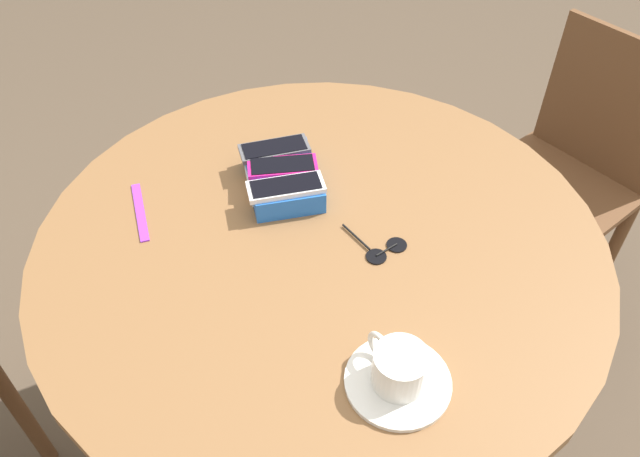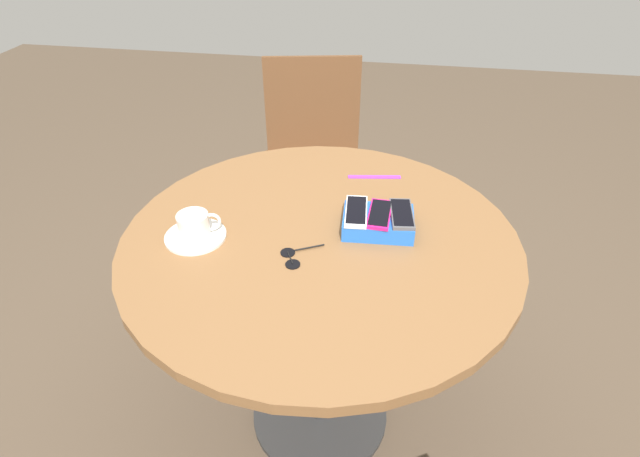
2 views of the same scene
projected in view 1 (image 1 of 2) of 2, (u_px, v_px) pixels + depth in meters
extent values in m
plane|color=brown|center=(320.00, 439.00, 1.67)|extent=(8.00, 8.00, 0.00)
cylinder|color=#2D2D2D|center=(320.00, 438.00, 1.66)|extent=(0.46, 0.46, 0.02)
cylinder|color=#2D2D2D|center=(320.00, 359.00, 1.40)|extent=(0.07, 0.07, 0.73)
cylinder|color=brown|center=(320.00, 242.00, 1.13)|extent=(1.03, 1.03, 0.03)
cube|color=blue|center=(283.00, 178.00, 1.20)|extent=(0.19, 0.14, 0.04)
cube|color=white|center=(249.00, 186.00, 1.19)|extent=(0.10, 0.01, 0.02)
cube|color=#515156|center=(274.00, 149.00, 1.22)|extent=(0.07, 0.14, 0.01)
cube|color=black|center=(274.00, 147.00, 1.22)|extent=(0.06, 0.13, 0.00)
cube|color=#D11975|center=(283.00, 167.00, 1.18)|extent=(0.06, 0.13, 0.01)
cube|color=black|center=(282.00, 164.00, 1.18)|extent=(0.05, 0.12, 0.00)
cube|color=silver|center=(286.00, 187.00, 1.14)|extent=(0.07, 0.14, 0.01)
cube|color=black|center=(286.00, 185.00, 1.13)|extent=(0.06, 0.13, 0.00)
cylinder|color=silver|center=(398.00, 381.00, 0.90)|extent=(0.16, 0.16, 0.01)
cylinder|color=silver|center=(400.00, 368.00, 0.88)|extent=(0.08, 0.08, 0.06)
cylinder|color=olive|center=(402.00, 358.00, 0.86)|extent=(0.07, 0.07, 0.00)
torus|color=silver|center=(380.00, 348.00, 0.90)|extent=(0.05, 0.03, 0.05)
cube|color=purple|center=(140.00, 212.00, 1.16)|extent=(0.16, 0.04, 0.00)
cylinder|color=black|center=(397.00, 245.00, 1.10)|extent=(0.04, 0.04, 0.00)
cylinder|color=black|center=(376.00, 257.00, 1.08)|extent=(0.04, 0.04, 0.00)
cylinder|color=black|center=(387.00, 250.00, 1.09)|extent=(0.02, 0.04, 0.00)
cylinder|color=black|center=(356.00, 237.00, 1.11)|extent=(0.07, 0.04, 0.00)
cylinder|color=brown|center=(22.00, 414.00, 1.48)|extent=(0.04, 0.04, 0.45)
cube|color=brown|center=(547.00, 192.00, 1.73)|extent=(0.53, 0.53, 0.02)
cube|color=brown|center=(609.00, 105.00, 1.66)|extent=(0.33, 0.20, 0.40)
cylinder|color=brown|center=(447.00, 241.00, 1.90)|extent=(0.04, 0.04, 0.42)
cylinder|color=brown|center=(540.00, 311.00, 1.71)|extent=(0.04, 0.04, 0.42)
cylinder|color=brown|center=(518.00, 193.00, 2.06)|extent=(0.04, 0.04, 0.42)
cylinder|color=brown|center=(611.00, 253.00, 1.87)|extent=(0.04, 0.04, 0.42)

